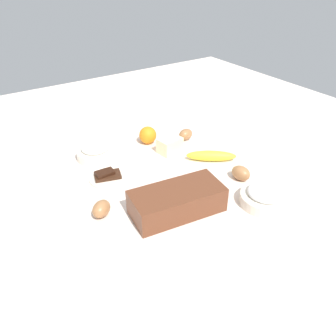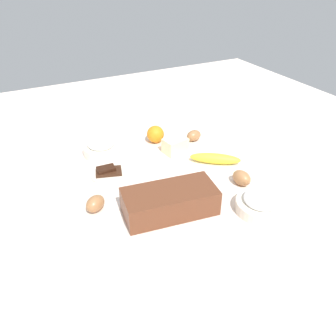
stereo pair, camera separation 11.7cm
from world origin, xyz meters
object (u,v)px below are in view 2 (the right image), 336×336
at_px(egg_near_butter, 194,136).
at_px(chocolate_plate, 109,173).
at_px(butter_block, 175,146).
at_px(egg_beside_bowl, 242,178).
at_px(orange_fruit, 155,134).
at_px(banana, 215,159).
at_px(loaf_pan, 170,201).
at_px(sugar_bowl, 261,203).
at_px(flour_bowl, 102,147).
at_px(egg_loose, 95,204).

bearing_deg(egg_near_butter, chocolate_plate, 12.82).
height_order(butter_block, egg_beside_bowl, butter_block).
relative_size(butter_block, egg_near_butter, 1.38).
distance_m(orange_fruit, butter_block, 0.12).
distance_m(egg_near_butter, chocolate_plate, 0.42).
height_order(banana, butter_block, butter_block).
relative_size(loaf_pan, banana, 1.55).
distance_m(banana, orange_fruit, 0.29).
relative_size(banana, egg_near_butter, 2.92).
bearing_deg(loaf_pan, sugar_bowl, 161.90).
relative_size(loaf_pan, flour_bowl, 2.04).
bearing_deg(sugar_bowl, banana, -96.20).
bearing_deg(banana, orange_fruit, -63.65).
xyz_separation_m(loaf_pan, orange_fruit, (-0.16, -0.43, -0.01)).
xyz_separation_m(butter_block, egg_beside_bowl, (-0.10, 0.30, -0.00)).
xyz_separation_m(loaf_pan, egg_beside_bowl, (-0.29, -0.02, -0.02)).
relative_size(loaf_pan, egg_loose, 4.34).
distance_m(sugar_bowl, egg_near_butter, 0.49).
bearing_deg(orange_fruit, egg_beside_bowl, 107.55).
height_order(flour_bowl, orange_fruit, orange_fruit).
height_order(egg_near_butter, egg_loose, egg_loose).
xyz_separation_m(orange_fruit, egg_loose, (0.35, 0.32, -0.01)).
bearing_deg(butter_block, loaf_pan, 59.40).
distance_m(butter_block, egg_near_butter, 0.13).
bearing_deg(banana, egg_beside_bowl, 91.21).
height_order(orange_fruit, chocolate_plate, orange_fruit).
distance_m(orange_fruit, chocolate_plate, 0.30).
distance_m(sugar_bowl, chocolate_plate, 0.53).
relative_size(flour_bowl, orange_fruit, 2.01).
height_order(egg_loose, chocolate_plate, egg_loose).
distance_m(loaf_pan, egg_near_butter, 0.48).
xyz_separation_m(orange_fruit, egg_beside_bowl, (-0.13, 0.41, -0.01)).
distance_m(loaf_pan, orange_fruit, 0.46).
relative_size(banana, orange_fruit, 2.65).
bearing_deg(egg_loose, chocolate_plate, -120.19).
distance_m(egg_beside_bowl, egg_loose, 0.49).
distance_m(banana, chocolate_plate, 0.40).
height_order(butter_block, egg_loose, butter_block).
bearing_deg(flour_bowl, orange_fruit, 178.83).
height_order(egg_near_butter, egg_beside_bowl, egg_beside_bowl).
xyz_separation_m(banana, butter_block, (0.09, -0.14, 0.01)).
xyz_separation_m(loaf_pan, butter_block, (-0.19, -0.32, -0.01)).
bearing_deg(flour_bowl, sugar_bowl, 120.25).
distance_m(loaf_pan, butter_block, 0.37).
height_order(egg_beside_bowl, chocolate_plate, egg_beside_bowl).
bearing_deg(chocolate_plate, banana, 165.13).
bearing_deg(loaf_pan, flour_bowl, -72.28).
bearing_deg(sugar_bowl, flour_bowl, -59.75).
relative_size(orange_fruit, egg_near_butter, 1.10).
bearing_deg(egg_beside_bowl, loaf_pan, 4.06).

